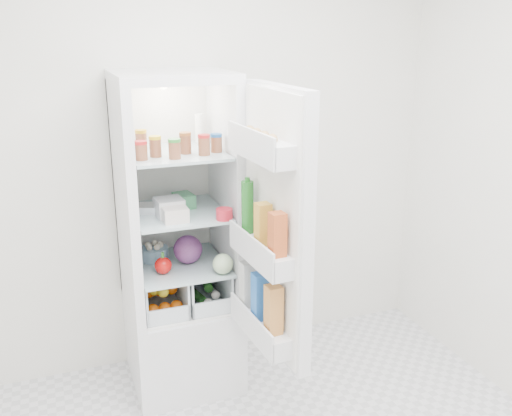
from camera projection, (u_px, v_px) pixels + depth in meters
name	position (u px, v px, depth m)	size (l,w,h in m)	color
room_walls	(308.00, 157.00, 1.95)	(3.02, 3.02, 2.61)	white
refrigerator	(178.00, 273.00, 3.27)	(0.60, 0.60, 1.80)	white
shelf_low	(180.00, 265.00, 3.20)	(0.49, 0.53, 0.01)	#ACC4C9
shelf_mid	(178.00, 212.00, 3.10)	(0.49, 0.53, 0.01)	#ACC4C9
shelf_top	(175.00, 153.00, 3.00)	(0.49, 0.53, 0.01)	#ACC4C9
crisper_left	(160.00, 289.00, 3.19)	(0.23, 0.46, 0.22)	silver
crisper_right	(202.00, 283.00, 3.28)	(0.23, 0.46, 0.22)	silver
condiment_jars	(174.00, 147.00, 2.91)	(0.46, 0.32, 0.08)	#B21919
squeeze_bottle	(199.00, 129.00, 3.18)	(0.05, 0.05, 0.17)	white
tub_white	(169.00, 207.00, 3.02)	(0.14, 0.14, 0.09)	silver
tub_cream	(175.00, 214.00, 2.94)	(0.13, 0.13, 0.07)	beige
tin_red	(224.00, 214.00, 2.96)	(0.09, 0.09, 0.06)	red
foil_tray	(149.00, 208.00, 3.08)	(0.16, 0.12, 0.04)	silver
tub_green	(184.00, 200.00, 3.16)	(0.09, 0.13, 0.08)	#418F5B
red_cabbage	(188.00, 249.00, 3.19)	(0.16, 0.16, 0.16)	#551D50
bell_pepper	(163.00, 266.00, 3.05)	(0.09, 0.09, 0.09)	red
mushroom_bowl	(154.00, 254.00, 3.24)	(0.16, 0.16, 0.07)	#84AAC5
salad_bag	(223.00, 264.00, 3.05)	(0.11, 0.11, 0.11)	#ABC795
citrus_pile	(161.00, 295.00, 3.19)	(0.20, 0.31, 0.16)	orange
veg_pile	(203.00, 290.00, 3.29)	(0.16, 0.30, 0.10)	#1D4D19
fridge_door	(272.00, 232.00, 2.68)	(0.20, 0.60, 1.30)	white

